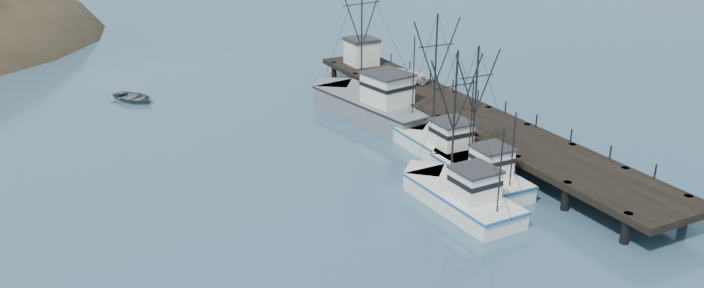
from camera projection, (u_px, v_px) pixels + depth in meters
name	position (u px, v px, depth m)	size (l,w,h in m)	color
ground	(427.00, 257.00, 39.57)	(400.00, 400.00, 0.00)	#2F4F69
pier	(464.00, 115.00, 58.20)	(6.00, 44.00, 2.00)	black
trawler_near	(478.00, 173.00, 48.88)	(3.34, 9.83, 10.20)	silver
trawler_mid	(459.00, 195.00, 45.47)	(3.93, 10.75, 10.73)	silver
trawler_far	(439.00, 145.00, 54.04)	(3.63, 11.00, 11.35)	silver
work_vessel	(372.00, 104.00, 62.58)	(6.83, 15.91, 13.20)	slate
pier_shed	(362.00, 51.00, 72.37)	(3.00, 3.20, 2.80)	silver
pickup_truck	(403.00, 76.00, 65.65)	(2.49, 5.40, 1.50)	silver
motorboat	(134.00, 101.00, 67.41)	(3.51, 4.92, 1.02)	#535A5D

